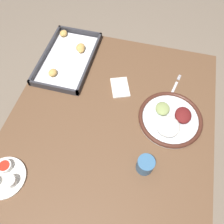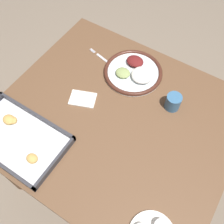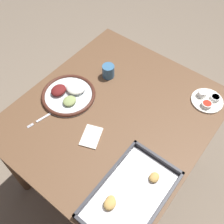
% 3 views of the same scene
% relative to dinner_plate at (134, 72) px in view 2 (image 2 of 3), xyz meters
% --- Properties ---
extents(ground_plane, '(8.00, 8.00, 0.00)m').
position_rel_dinner_plate_xyz_m(ground_plane, '(-0.06, 0.27, -0.77)').
color(ground_plane, '#7A6B59').
extents(dining_table, '(1.07, 0.95, 0.75)m').
position_rel_dinner_plate_xyz_m(dining_table, '(-0.06, 0.27, -0.13)').
color(dining_table, brown).
rests_on(dining_table, ground_plane).
extents(dinner_plate, '(0.30, 0.30, 0.05)m').
position_rel_dinner_plate_xyz_m(dinner_plate, '(0.00, 0.00, 0.00)').
color(dinner_plate, silver).
rests_on(dinner_plate, dining_table).
extents(fork, '(0.19, 0.05, 0.00)m').
position_rel_dinner_plate_xyz_m(fork, '(0.18, 0.00, -0.01)').
color(fork, silver).
rests_on(fork, dining_table).
extents(baking_tray, '(0.44, 0.27, 0.04)m').
position_rel_dinner_plate_xyz_m(baking_tray, '(0.25, 0.59, -0.00)').
color(baking_tray, '#333338').
rests_on(baking_tray, dining_table).
extents(drinking_cup, '(0.07, 0.07, 0.08)m').
position_rel_dinner_plate_xyz_m(drinking_cup, '(-0.25, 0.08, 0.02)').
color(drinking_cup, '#38668E').
rests_on(drinking_cup, dining_table).
extents(napkin, '(0.15, 0.13, 0.01)m').
position_rel_dinner_plate_xyz_m(napkin, '(0.12, 0.27, -0.01)').
color(napkin, silver).
rests_on(napkin, dining_table).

